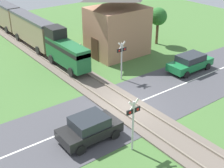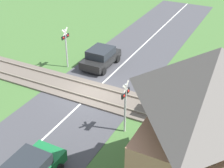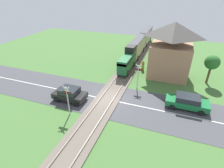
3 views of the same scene
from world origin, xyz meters
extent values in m
plane|color=#426B33|center=(0.00, 0.00, 0.00)|extent=(60.00, 60.00, 0.00)
cube|color=#424247|center=(0.00, 0.00, 0.01)|extent=(48.00, 6.40, 0.02)
cube|color=silver|center=(0.00, 0.00, 0.02)|extent=(48.00, 0.12, 0.00)
cube|color=#665B51|center=(0.00, 0.00, 0.06)|extent=(2.80, 48.00, 0.12)
cube|color=slate|center=(-0.72, 0.00, 0.18)|extent=(0.10, 48.00, 0.12)
cube|color=slate|center=(0.72, 0.00, 0.18)|extent=(0.10, 48.00, 0.12)
cube|color=#1E6033|center=(0.00, 7.90, 1.57)|extent=(1.35, 5.37, 1.90)
cube|color=black|center=(0.00, 7.90, 2.09)|extent=(1.37, 5.37, 0.36)
cube|color=black|center=(0.00, 9.73, 2.97)|extent=(1.35, 1.72, 0.90)
cylinder|color=black|center=(-0.72, 6.18, 0.62)|extent=(0.14, 0.76, 0.76)
cylinder|color=black|center=(0.72, 6.18, 0.62)|extent=(0.14, 0.76, 0.76)
cylinder|color=black|center=(-0.72, 9.62, 0.62)|extent=(0.14, 0.76, 0.76)
cylinder|color=black|center=(0.72, 9.62, 0.62)|extent=(0.14, 0.76, 0.76)
cube|color=#998466|center=(0.00, 14.88, 1.82)|extent=(1.35, 7.80, 2.40)
cube|color=#47474C|center=(0.00, 14.88, 3.14)|extent=(1.41, 7.80, 0.24)
cylinder|color=black|center=(-0.72, 12.39, 0.62)|extent=(0.14, 0.76, 0.76)
cylinder|color=black|center=(0.72, 12.39, 0.62)|extent=(0.14, 0.76, 0.76)
cylinder|color=black|center=(-0.72, 17.38, 0.62)|extent=(0.14, 0.76, 0.76)
cylinder|color=black|center=(0.72, 17.38, 0.62)|extent=(0.14, 0.76, 0.76)
cube|color=#998466|center=(0.00, 23.09, 1.82)|extent=(1.35, 7.80, 2.40)
cube|color=#47474C|center=(0.00, 23.09, 3.14)|extent=(1.41, 7.80, 0.24)
cylinder|color=black|center=(-0.72, 20.59, 0.62)|extent=(0.14, 0.76, 0.76)
cylinder|color=black|center=(0.72, 20.59, 0.62)|extent=(0.14, 0.76, 0.76)
cylinder|color=black|center=(-0.72, 25.58, 0.62)|extent=(0.14, 0.76, 0.76)
cylinder|color=black|center=(0.72, 25.58, 0.62)|extent=(0.14, 0.76, 0.76)
cube|color=black|center=(-3.91, -1.44, 0.60)|extent=(3.66, 1.80, 0.60)
cube|color=#23282D|center=(-3.91, -1.44, 1.19)|extent=(2.01, 1.66, 0.58)
cylinder|color=black|center=(-2.73, -0.54, 0.30)|extent=(0.60, 0.18, 0.60)
cylinder|color=black|center=(-2.73, -2.34, 0.30)|extent=(0.60, 0.18, 0.60)
cylinder|color=black|center=(-5.10, -0.54, 0.30)|extent=(0.60, 0.18, 0.60)
cylinder|color=black|center=(-5.10, -2.34, 0.30)|extent=(0.60, 0.18, 0.60)
cube|color=#197038|center=(8.32, 1.44, 0.61)|extent=(4.26, 1.69, 0.63)
cube|color=#23282D|center=(8.32, 1.44, 1.20)|extent=(2.35, 1.55, 0.54)
cylinder|color=black|center=(6.94, 0.60, 0.30)|extent=(0.60, 0.18, 0.60)
cylinder|color=black|center=(6.94, 2.28, 0.30)|extent=(0.60, 0.18, 0.60)
cylinder|color=black|center=(9.71, 0.60, 0.30)|extent=(0.60, 0.18, 0.60)
cylinder|color=black|center=(9.71, 2.28, 0.30)|extent=(0.60, 0.18, 0.60)
cylinder|color=#B7B7B7|center=(-2.56, -3.69, 1.56)|extent=(0.12, 0.12, 3.12)
cube|color=black|center=(-2.56, -3.69, 2.55)|extent=(0.90, 0.08, 0.28)
sphere|color=red|center=(-2.83, -3.69, 2.55)|extent=(0.18, 0.18, 0.18)
sphere|color=red|center=(-2.29, -3.69, 2.55)|extent=(0.18, 0.18, 0.18)
cube|color=silver|center=(-2.56, -3.69, 2.87)|extent=(0.72, 0.04, 0.72)
cube|color=silver|center=(-2.56, -3.69, 2.87)|extent=(0.72, 0.04, 0.72)
cylinder|color=#B7B7B7|center=(2.56, 3.69, 1.56)|extent=(0.12, 0.12, 3.12)
cube|color=black|center=(2.56, 3.69, 2.55)|extent=(0.90, 0.08, 0.28)
sphere|color=red|center=(2.83, 3.69, 2.55)|extent=(0.18, 0.18, 0.18)
sphere|color=red|center=(2.29, 3.69, 2.55)|extent=(0.18, 0.18, 0.18)
cube|color=silver|center=(2.56, 3.69, 2.87)|extent=(0.72, 0.04, 0.72)
cube|color=silver|center=(2.56, 3.69, 2.87)|extent=(0.72, 0.04, 0.72)
cube|color=#AD7A5B|center=(5.79, 8.39, 2.27)|extent=(5.21, 4.07, 4.54)
pyramid|color=#5B5651|center=(5.79, 8.39, 6.47)|extent=(5.62, 4.40, 1.93)
cube|color=#472D1E|center=(3.17, 8.39, 1.05)|extent=(0.06, 1.10, 2.10)
cylinder|color=gold|center=(2.16, 9.29, 0.66)|extent=(0.38, 0.38, 1.31)
sphere|color=tan|center=(2.16, 9.29, 1.43)|extent=(0.24, 0.24, 0.24)
cylinder|color=brown|center=(10.90, 8.14, 1.08)|extent=(0.28, 0.28, 2.16)
sphere|color=#286628|center=(10.90, 8.14, 2.93)|extent=(1.81, 1.81, 1.81)
camera|label=1|loc=(-11.88, -14.14, 11.27)|focal=50.00mm
camera|label=2|loc=(15.28, 9.44, 11.38)|focal=50.00mm
camera|label=3|loc=(6.12, -15.17, 11.20)|focal=28.00mm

